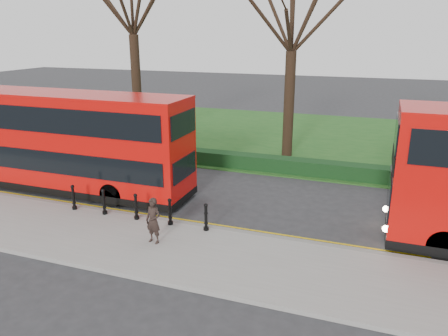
% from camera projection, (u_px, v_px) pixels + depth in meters
% --- Properties ---
extents(ground, '(120.00, 120.00, 0.00)m').
position_uv_depth(ground, '(187.00, 215.00, 17.76)').
color(ground, '#28282B').
rests_on(ground, ground).
extents(pavement, '(60.00, 4.00, 0.15)m').
position_uv_depth(pavement, '(151.00, 246.00, 15.04)').
color(pavement, gray).
rests_on(pavement, ground).
extents(kerb, '(60.00, 0.25, 0.16)m').
position_uv_depth(kerb, '(176.00, 223.00, 16.84)').
color(kerb, slate).
rests_on(kerb, ground).
extents(grass_verge, '(60.00, 18.00, 0.06)m').
position_uv_depth(grass_verge, '(274.00, 135.00, 31.21)').
color(grass_verge, '#1A4B19').
rests_on(grass_verge, ground).
extents(hedge, '(60.00, 0.90, 0.80)m').
position_uv_depth(hedge, '(238.00, 161.00, 23.74)').
color(hedge, black).
rests_on(hedge, ground).
extents(yellow_line_outer, '(60.00, 0.10, 0.01)m').
position_uv_depth(yellow_line_outer, '(179.00, 221.00, 17.13)').
color(yellow_line_outer, yellow).
rests_on(yellow_line_outer, ground).
extents(yellow_line_inner, '(60.00, 0.10, 0.01)m').
position_uv_depth(yellow_line_inner, '(181.00, 219.00, 17.31)').
color(yellow_line_inner, yellow).
rests_on(yellow_line_inner, ground).
extents(tree_mid, '(7.08, 7.08, 11.06)m').
position_uv_depth(tree_mid, '(293.00, 14.00, 23.68)').
color(tree_mid, black).
rests_on(tree_mid, ground).
extents(bollard_row, '(5.98, 0.15, 1.00)m').
position_uv_depth(bollard_row, '(136.00, 207.00, 16.84)').
color(bollard_row, black).
rests_on(bollard_row, pavement).
extents(bus_lead, '(11.39, 2.61, 4.53)m').
position_uv_depth(bus_lead, '(71.00, 143.00, 19.88)').
color(bus_lead, '#C10B07').
rests_on(bus_lead, ground).
extents(pedestrian, '(0.65, 0.49, 1.62)m').
position_uv_depth(pedestrian, '(153.00, 221.00, 14.88)').
color(pedestrian, black).
rests_on(pedestrian, pavement).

